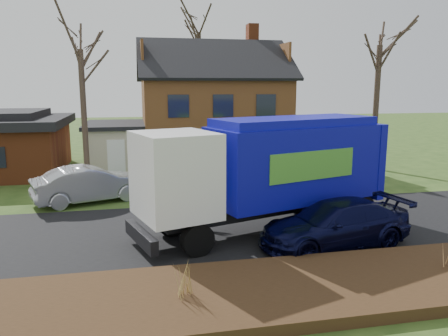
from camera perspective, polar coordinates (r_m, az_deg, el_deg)
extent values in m
plane|color=#294517|center=(16.04, 0.21, -8.01)|extent=(120.00, 120.00, 0.00)
cube|color=black|center=(16.04, 0.21, -7.97)|extent=(80.00, 7.00, 0.02)
cube|color=black|center=(11.24, 5.99, -15.75)|extent=(80.00, 3.50, 0.30)
cube|color=#C0B59A|center=(29.57, -1.58, 3.32)|extent=(9.00, 7.50, 2.70)
cube|color=#543118|center=(29.34, -1.61, 8.66)|extent=(9.00, 7.50, 2.80)
cube|color=brown|center=(31.13, 3.70, 16.80)|extent=(0.70, 0.90, 1.60)
cube|color=#C0B59A|center=(28.65, -13.72, 2.68)|extent=(3.50, 5.50, 2.60)
cube|color=black|center=(28.49, -13.84, 5.51)|extent=(3.90, 5.90, 0.24)
cylinder|color=black|center=(13.52, -3.50, -9.35)|extent=(1.09, 0.64, 1.03)
cylinder|color=black|center=(15.33, -6.88, -6.96)|extent=(1.09, 0.64, 1.03)
cylinder|color=black|center=(16.62, 14.51, -5.82)|extent=(1.09, 0.64, 1.03)
cylinder|color=black|center=(18.13, 9.98, -4.26)|extent=(1.09, 0.64, 1.03)
cylinder|color=black|center=(17.51, 17.60, -5.15)|extent=(1.09, 0.64, 1.03)
cylinder|color=black|center=(18.94, 13.03, -3.73)|extent=(1.09, 0.64, 1.03)
cube|color=black|center=(15.96, 6.23, -5.00)|extent=(8.51, 3.68, 0.35)
cube|color=white|center=(13.83, -6.37, -0.88)|extent=(2.92, 3.05, 2.68)
cube|color=black|center=(13.43, -10.69, -0.70)|extent=(0.73, 2.11, 0.89)
cube|color=black|center=(13.93, -10.80, -8.78)|extent=(0.98, 2.45, 0.45)
cube|color=#0C0D97|center=(16.17, 9.07, 0.73)|extent=(6.71, 4.23, 2.68)
cube|color=#0C0D97|center=(15.98, 9.23, 6.00)|extent=(6.34, 3.86, 0.30)
cube|color=#0C0D97|center=(18.33, 17.05, 1.25)|extent=(1.09, 2.52, 2.88)
cube|color=#489631|center=(15.10, 11.58, 0.33)|extent=(3.43, 1.10, 0.99)
cube|color=#489631|center=(17.07, 6.09, 1.67)|extent=(3.43, 1.10, 0.99)
imported|color=#B0B2B8|center=(20.42, -17.07, -2.03)|extent=(5.23, 3.29, 1.63)
imported|color=black|center=(14.69, 14.28, -7.09)|extent=(5.40, 2.95, 1.48)
cylinder|color=#433328|center=(22.85, -17.78, 5.91)|extent=(0.29, 0.29, 6.88)
cylinder|color=#3F3025|center=(28.60, 19.22, 7.36)|extent=(0.34, 0.34, 7.54)
cylinder|color=#3D3024|center=(36.25, -3.24, 9.93)|extent=(0.36, 0.36, 9.34)
cone|color=#A58548|center=(10.48, -5.31, -14.14)|extent=(0.04, 0.04, 0.90)
cone|color=#A58548|center=(10.47, -6.11, -14.19)|extent=(0.04, 0.04, 0.90)
cone|color=#A58548|center=(10.50, -4.52, -14.09)|extent=(0.04, 0.04, 0.90)
cone|color=#A58548|center=(10.58, -5.38, -13.88)|extent=(0.04, 0.04, 0.90)
cone|color=#A58548|center=(10.38, -5.24, -14.40)|extent=(0.04, 0.04, 0.90)
cone|color=#A07246|center=(13.43, 27.26, -9.72)|extent=(0.04, 0.04, 0.87)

